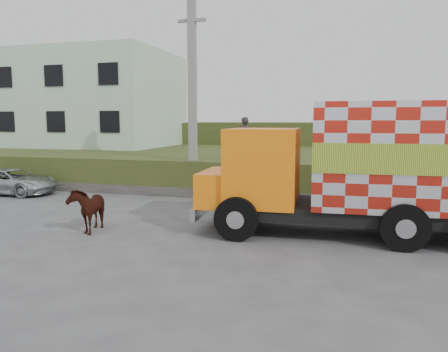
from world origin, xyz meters
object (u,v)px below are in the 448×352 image
(cow, at_px, (88,208))
(suv, at_px, (12,182))
(cargo_truck, at_px, (364,168))
(utility_pole, at_px, (192,98))
(pedestrian, at_px, (245,138))

(cow, relative_size, suv, 0.40)
(cargo_truck, height_order, cow, cargo_truck)
(utility_pole, bearing_deg, pedestrian, 22.26)
(utility_pole, height_order, cow, utility_pole)
(cow, xyz_separation_m, pedestrian, (2.87, 7.32, 1.75))
(suv, distance_m, pedestrian, 10.23)
(utility_pole, height_order, suv, utility_pole)
(utility_pole, xyz_separation_m, cow, (-0.83, -6.49, -3.42))
(cow, relative_size, pedestrian, 0.85)
(cargo_truck, relative_size, suv, 2.11)
(cow, bearing_deg, suv, 132.77)
(cargo_truck, height_order, pedestrian, cargo_truck)
(cargo_truck, height_order, suv, cargo_truck)
(cow, distance_m, pedestrian, 8.06)
(cow, bearing_deg, pedestrian, 55.44)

